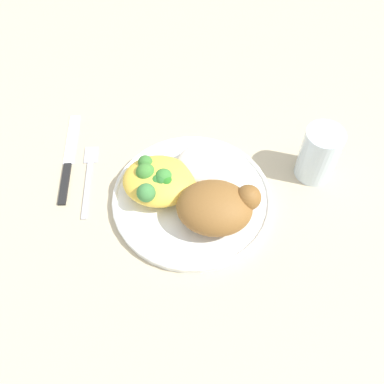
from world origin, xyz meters
TOP-DOWN VIEW (x-y plane):
  - ground_plane at (0.00, 0.00)m, footprint 2.00×2.00m
  - plate at (0.00, 0.00)m, footprint 0.25×0.25m
  - roasted_chicken at (0.04, -0.04)m, footprint 0.12×0.09m
  - rice_pile at (0.02, 0.05)m, footprint 0.09×0.08m
  - mac_cheese_with_broccoli at (-0.05, 0.01)m, footprint 0.11×0.10m
  - fork at (-0.17, 0.03)m, footprint 0.03×0.14m
  - knife at (-0.21, 0.05)m, footprint 0.04×0.19m
  - water_glass at (0.19, 0.07)m, footprint 0.06×0.06m

SIDE VIEW (x-z plane):
  - ground_plane at x=0.00m, z-range 0.00..0.00m
  - fork at x=-0.17m, z-range 0.00..0.01m
  - knife at x=-0.21m, z-range 0.00..0.01m
  - plate at x=0.00m, z-range 0.00..0.02m
  - rice_pile at x=0.02m, z-range 0.01..0.05m
  - mac_cheese_with_broccoli at x=-0.05m, z-range 0.01..0.06m
  - roasted_chicken at x=0.04m, z-range 0.02..0.08m
  - water_glass at x=0.19m, z-range 0.00..0.09m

